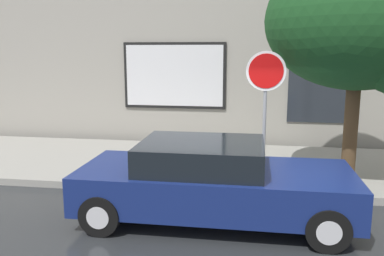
{
  "coord_description": "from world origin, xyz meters",
  "views": [
    {
      "loc": [
        -0.02,
        -6.45,
        2.78
      ],
      "look_at": [
        -1.3,
        1.8,
        1.2
      ],
      "focal_mm": 37.8,
      "sensor_mm": 36.0,
      "label": 1
    }
  ],
  "objects_px": {
    "parked_car": "(212,181)",
    "fire_hydrant": "(156,157)",
    "street_tree": "(369,26)",
    "stop_sign": "(265,92)"
  },
  "relations": [
    {
      "from": "parked_car",
      "to": "fire_hydrant",
      "type": "distance_m",
      "value": 2.36
    },
    {
      "from": "street_tree",
      "to": "stop_sign",
      "type": "height_order",
      "value": "street_tree"
    },
    {
      "from": "street_tree",
      "to": "fire_hydrant",
      "type": "bearing_deg",
      "value": 179.86
    },
    {
      "from": "fire_hydrant",
      "to": "street_tree",
      "type": "relative_size",
      "value": 0.17
    },
    {
      "from": "parked_car",
      "to": "stop_sign",
      "type": "distance_m",
      "value": 2.2
    },
    {
      "from": "street_tree",
      "to": "stop_sign",
      "type": "relative_size",
      "value": 1.72
    },
    {
      "from": "fire_hydrant",
      "to": "stop_sign",
      "type": "height_order",
      "value": "stop_sign"
    },
    {
      "from": "parked_car",
      "to": "street_tree",
      "type": "relative_size",
      "value": 0.98
    },
    {
      "from": "parked_car",
      "to": "street_tree",
      "type": "xyz_separation_m",
      "value": [
        2.74,
        1.87,
        2.6
      ]
    },
    {
      "from": "parked_car",
      "to": "stop_sign",
      "type": "height_order",
      "value": "stop_sign"
    }
  ]
}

